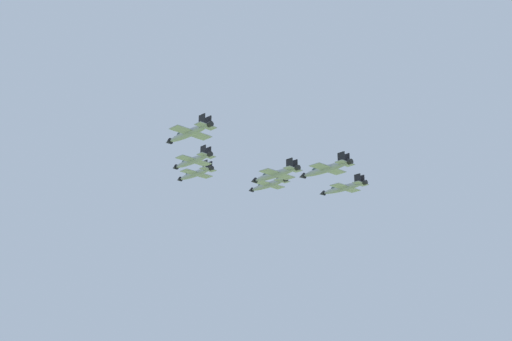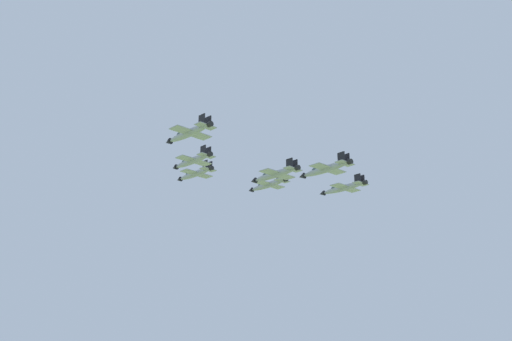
{
  "view_description": "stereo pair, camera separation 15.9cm",
  "coord_description": "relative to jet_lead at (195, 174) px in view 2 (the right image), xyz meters",
  "views": [
    {
      "loc": [
        205.68,
        -42.89,
        32.97
      ],
      "look_at": [
        36.42,
        1.56,
        91.34
      ],
      "focal_mm": 42.97,
      "sensor_mm": 36.0,
      "label": 1
    },
    {
      "loc": [
        205.72,
        -42.74,
        32.97
      ],
      "look_at": [
        36.42,
        1.56,
        91.34
      ],
      "focal_mm": 42.97,
      "sensor_mm": 36.0,
      "label": 2
    }
  ],
  "objects": [
    {
      "name": "jet_left_wingman",
      "position": [
        24.25,
        -4.69,
        -4.01
      ],
      "size": [
        16.97,
        11.62,
        3.9
      ],
      "rotation": [
        0.0,
        0.0,
        3.65
      ],
      "color": "#9EA3A8"
    },
    {
      "name": "jet_right_outer",
      "position": [
        17.07,
        46.36,
        -6.41
      ],
      "size": [
        17.74,
        12.31,
        4.09
      ],
      "rotation": [
        0.0,
        0.0,
        3.66
      ],
      "color": "#9EA3A8"
    },
    {
      "name": "jet_lead",
      "position": [
        0.0,
        0.0,
        0.0
      ],
      "size": [
        17.34,
        12.01,
        4.0
      ],
      "rotation": [
        0.0,
        0.0,
        3.66
      ],
      "color": "#9EA3A8"
    },
    {
      "name": "jet_trailing",
      "position": [
        49.18,
        27.74,
        -11.92
      ],
      "size": [
        17.17,
        11.58,
        3.93
      ],
      "rotation": [
        0.0,
        0.0,
        3.64
      ],
      "color": "#9EA3A8"
    },
    {
      "name": "jet_left_outer",
      "position": [
        48.5,
        -9.38,
        -5.04
      ],
      "size": [
        17.3,
        12.0,
        3.99
      ],
      "rotation": [
        0.0,
        0.0,
        3.66
      ],
      "color": "#9EA3A8"
    },
    {
      "name": "jet_right_wingman",
      "position": [
        8.53,
        23.18,
        -4.63
      ],
      "size": [
        16.88,
        11.39,
        3.86
      ],
      "rotation": [
        0.0,
        0.0,
        3.64
      ],
      "color": "#9EA3A8"
    },
    {
      "name": "jet_slot_rear",
      "position": [
        32.78,
        18.49,
        -9.01
      ],
      "size": [
        17.64,
        12.38,
        4.08
      ],
      "rotation": [
        0.0,
        0.0,
        3.67
      ],
      "color": "#9EA3A8"
    }
  ]
}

